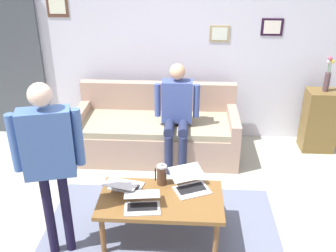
{
  "coord_description": "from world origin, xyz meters",
  "views": [
    {
      "loc": [
        -0.2,
        2.95,
        2.58
      ],
      "look_at": [
        0.01,
        -0.76,
        0.8
      ],
      "focal_mm": 41.21,
      "sensor_mm": 36.0,
      "label": 1
    }
  ],
  "objects_px": {
    "couch": "(156,132)",
    "interior_door": "(14,65)",
    "flower_vase": "(327,78)",
    "person_standing": "(48,151)",
    "french_press": "(162,175)",
    "laptop_left": "(190,184)",
    "side_shelf": "(319,121)",
    "laptop_right": "(142,203)",
    "person_seated": "(177,110)",
    "laptop_center": "(124,185)",
    "coffee_table": "(161,202)"
  },
  "relations": [
    {
      "from": "interior_door",
      "to": "person_standing",
      "type": "height_order",
      "value": "interior_door"
    },
    {
      "from": "person_standing",
      "to": "person_seated",
      "type": "distance_m",
      "value": 1.95
    },
    {
      "from": "coffee_table",
      "to": "side_shelf",
      "type": "relative_size",
      "value": 1.37
    },
    {
      "from": "laptop_center",
      "to": "french_press",
      "type": "xyz_separation_m",
      "value": [
        -0.35,
        -0.11,
        0.06
      ]
    },
    {
      "from": "laptop_center",
      "to": "laptop_left",
      "type": "bearing_deg",
      "value": -174.81
    },
    {
      "from": "couch",
      "to": "laptop_right",
      "type": "xyz_separation_m",
      "value": [
        -0.03,
        1.78,
        0.18
      ]
    },
    {
      "from": "laptop_center",
      "to": "flower_vase",
      "type": "xyz_separation_m",
      "value": [
        -2.34,
        -1.74,
        0.54
      ]
    },
    {
      "from": "interior_door",
      "to": "couch",
      "type": "bearing_deg",
      "value": 165.69
    },
    {
      "from": "coffee_table",
      "to": "laptop_right",
      "type": "bearing_deg",
      "value": 42.96
    },
    {
      "from": "french_press",
      "to": "side_shelf",
      "type": "relative_size",
      "value": 0.28
    },
    {
      "from": "person_standing",
      "to": "person_seated",
      "type": "xyz_separation_m",
      "value": [
        -0.98,
        -1.65,
        -0.32
      ]
    },
    {
      "from": "person_seated",
      "to": "coffee_table",
      "type": "bearing_deg",
      "value": 86.21
    },
    {
      "from": "interior_door",
      "to": "laptop_left",
      "type": "distance_m",
      "value": 3.21
    },
    {
      "from": "person_standing",
      "to": "french_press",
      "type": "bearing_deg",
      "value": -151.62
    },
    {
      "from": "couch",
      "to": "person_seated",
      "type": "bearing_deg",
      "value": 140.41
    },
    {
      "from": "coffee_table",
      "to": "laptop_right",
      "type": "xyz_separation_m",
      "value": [
        0.15,
        0.14,
        0.09
      ]
    },
    {
      "from": "side_shelf",
      "to": "couch",
      "type": "bearing_deg",
      "value": 6.14
    },
    {
      "from": "laptop_right",
      "to": "person_standing",
      "type": "bearing_deg",
      "value": 7.76
    },
    {
      "from": "side_shelf",
      "to": "person_standing",
      "type": "distance_m",
      "value": 3.62
    },
    {
      "from": "french_press",
      "to": "side_shelf",
      "type": "distance_m",
      "value": 2.58
    },
    {
      "from": "interior_door",
      "to": "laptop_right",
      "type": "relative_size",
      "value": 5.89
    },
    {
      "from": "interior_door",
      "to": "flower_vase",
      "type": "distance_m",
      "value": 4.2
    },
    {
      "from": "laptop_right",
      "to": "person_standing",
      "type": "distance_m",
      "value": 0.93
    },
    {
      "from": "interior_door",
      "to": "laptop_center",
      "type": "bearing_deg",
      "value": 132.4
    },
    {
      "from": "person_standing",
      "to": "interior_door",
      "type": "bearing_deg",
      "value": -61.22
    },
    {
      "from": "interior_door",
      "to": "french_press",
      "type": "bearing_deg",
      "value": 138.95
    },
    {
      "from": "laptop_right",
      "to": "person_seated",
      "type": "xyz_separation_m",
      "value": [
        -0.25,
        -1.55,
        0.25
      ]
    },
    {
      "from": "laptop_center",
      "to": "flower_vase",
      "type": "distance_m",
      "value": 2.97
    },
    {
      "from": "couch",
      "to": "person_seated",
      "type": "relative_size",
      "value": 1.64
    },
    {
      "from": "coffee_table",
      "to": "french_press",
      "type": "height_order",
      "value": "french_press"
    },
    {
      "from": "couch",
      "to": "laptop_right",
      "type": "distance_m",
      "value": 1.78
    },
    {
      "from": "laptop_right",
      "to": "laptop_center",
      "type": "bearing_deg",
      "value": -52.85
    },
    {
      "from": "couch",
      "to": "interior_door",
      "type": "bearing_deg",
      "value": -14.31
    },
    {
      "from": "laptop_right",
      "to": "coffee_table",
      "type": "bearing_deg",
      "value": -137.04
    },
    {
      "from": "side_shelf",
      "to": "coffee_table",
      "type": "bearing_deg",
      "value": 43.2
    },
    {
      "from": "flower_vase",
      "to": "interior_door",
      "type": "bearing_deg",
      "value": -3.91
    },
    {
      "from": "laptop_center",
      "to": "interior_door",
      "type": "bearing_deg",
      "value": -47.6
    },
    {
      "from": "flower_vase",
      "to": "person_standing",
      "type": "xyz_separation_m",
      "value": [
        2.88,
        2.11,
        0.02
      ]
    },
    {
      "from": "coffee_table",
      "to": "person_standing",
      "type": "bearing_deg",
      "value": 15.31
    },
    {
      "from": "interior_door",
      "to": "person_seated",
      "type": "xyz_separation_m",
      "value": [
        -2.3,
        0.74,
        -0.3
      ]
    },
    {
      "from": "interior_door",
      "to": "person_seated",
      "type": "bearing_deg",
      "value": 162.09
    },
    {
      "from": "person_standing",
      "to": "side_shelf",
      "type": "bearing_deg",
      "value": -143.76
    },
    {
      "from": "side_shelf",
      "to": "person_standing",
      "type": "bearing_deg",
      "value": 36.24
    },
    {
      "from": "interior_door",
      "to": "laptop_right",
      "type": "distance_m",
      "value": 3.12
    },
    {
      "from": "side_shelf",
      "to": "flower_vase",
      "type": "distance_m",
      "value": 0.6
    },
    {
      "from": "laptop_right",
      "to": "flower_vase",
      "type": "xyz_separation_m",
      "value": [
        -2.14,
        -2.01,
        0.54
      ]
    },
    {
      "from": "laptop_center",
      "to": "person_seated",
      "type": "relative_size",
      "value": 0.3
    },
    {
      "from": "couch",
      "to": "flower_vase",
      "type": "distance_m",
      "value": 2.29
    },
    {
      "from": "laptop_left",
      "to": "side_shelf",
      "type": "height_order",
      "value": "side_shelf"
    },
    {
      "from": "side_shelf",
      "to": "laptop_right",
      "type": "bearing_deg",
      "value": 43.18
    }
  ]
}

